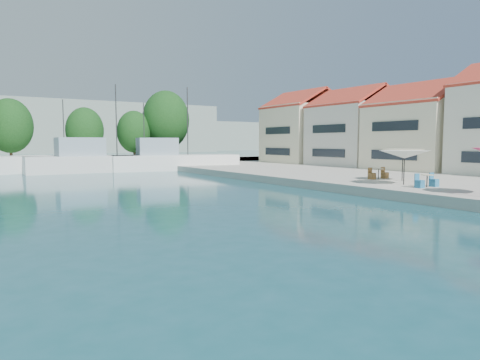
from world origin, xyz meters
TOP-DOWN VIEW (x-y plane):
  - quay_right at (22.00, 30.00)m, footprint 32.00×92.00m
  - quay_far at (-8.00, 67.00)m, footprint 90.00×16.00m
  - hill_east at (40.00, 180.00)m, footprint 140.00×40.00m
  - building_04 at (24.00, 33.00)m, footprint 9.00×8.80m
  - building_05 at (24.00, 42.00)m, footprint 8.40×8.80m
  - building_06 at (24.00, 51.00)m, footprint 9.00×8.80m
  - trawler_03 at (-1.88, 55.32)m, footprint 16.07×4.21m
  - trawler_04 at (6.25, 53.69)m, footprint 15.20×6.21m
  - tree_05 at (-9.58, 69.19)m, footprint 5.63×5.63m
  - tree_06 at (-0.57, 68.05)m, footprint 5.06×5.06m
  - tree_07 at (6.60, 68.79)m, footprint 4.97×4.97m
  - tree_08 at (11.43, 68.25)m, footprint 7.12×7.12m
  - umbrella_white at (9.15, 23.86)m, footprint 3.10×3.10m
  - umbrella_cream at (11.44, 25.72)m, footprint 2.88×2.88m
  - cafe_table_02 at (9.01, 22.13)m, footprint 1.82×0.70m
  - cafe_table_03 at (11.33, 27.67)m, footprint 1.82×0.70m

SIDE VIEW (x-z plane):
  - quay_right at x=22.00m, z-range 0.00..0.60m
  - quay_far at x=-8.00m, z-range 0.00..0.60m
  - cafe_table_02 at x=9.01m, z-range 0.51..1.27m
  - cafe_table_03 at x=11.33m, z-range 0.51..1.27m
  - trawler_03 at x=-1.88m, z-range -4.03..6.17m
  - trawler_04 at x=6.25m, z-range -4.03..6.17m
  - umbrella_white at x=9.15m, z-range 1.43..3.59m
  - umbrella_cream at x=11.44m, z-range 1.46..3.67m
  - tree_07 at x=6.60m, z-range 1.17..8.52m
  - tree_06 at x=-0.57m, z-range 1.18..8.67m
  - building_04 at x=24.00m, z-range 0.42..9.62m
  - building_05 at x=24.00m, z-range 0.41..10.11m
  - tree_05 at x=-9.58m, z-range 1.24..9.57m
  - building_06 at x=24.00m, z-range 0.40..10.60m
  - hill_east at x=40.00m, z-range 0.00..12.00m
  - tree_08 at x=11.43m, z-range 1.41..11.95m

